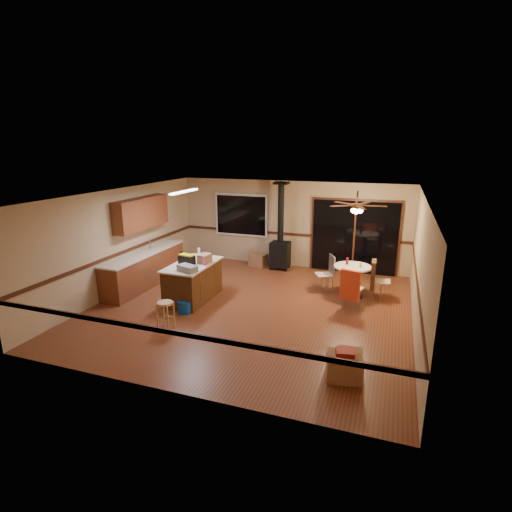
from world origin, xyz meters
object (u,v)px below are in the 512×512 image
at_px(box_corner_a, 344,366).
at_px(bar_stool, 166,315).
at_px(toolbox_black, 187,260).
at_px(box_under_window, 258,260).
at_px(chair_right, 374,275).
at_px(toolbox_grey, 187,268).
at_px(chair_near, 350,285).
at_px(wood_stove, 280,245).
at_px(box_corner_b, 349,360).
at_px(kitchen_island, 193,281).
at_px(dining_table, 352,276).
at_px(blue_bucket, 185,307).
at_px(chair_left, 328,269).

bearing_deg(box_corner_a, bar_stool, 170.38).
height_order(toolbox_black, box_under_window, toolbox_black).
distance_m(chair_right, box_corner_a, 3.79).
relative_size(toolbox_grey, chair_near, 0.64).
xyz_separation_m(chair_near, box_corner_a, (0.25, -2.85, -0.39)).
xyz_separation_m(wood_stove, chair_near, (2.35, -2.45, -0.13)).
bearing_deg(chair_right, box_corner_b, -92.81).
distance_m(toolbox_black, box_corner_b, 4.53).
distance_m(toolbox_grey, bar_stool, 1.26).
relative_size(toolbox_black, chair_near, 0.54).
relative_size(kitchen_island, wood_stove, 0.67).
xyz_separation_m(dining_table, box_corner_b, (0.35, -3.42, -0.36)).
bearing_deg(box_corner_b, chair_near, 96.54).
relative_size(blue_bucket, dining_table, 0.35).
relative_size(dining_table, box_under_window, 1.87).
height_order(wood_stove, box_under_window, wood_stove).
bearing_deg(chair_right, bar_stool, -140.93).
xyz_separation_m(box_under_window, box_corner_a, (3.31, -5.35, 0.02)).
bearing_deg(box_corner_b, wood_stove, 117.85).
bearing_deg(box_under_window, bar_stool, -94.33).
xyz_separation_m(wood_stove, box_corner_a, (2.60, -5.30, -0.52)).
bearing_deg(box_corner_a, chair_left, 103.27).
distance_m(bar_stool, blue_bucket, 0.85).
relative_size(blue_bucket, chair_left, 0.59).
bearing_deg(kitchen_island, chair_left, 28.57).
distance_m(blue_bucket, box_corner_b, 3.91).
distance_m(box_under_window, box_corner_a, 6.29).
xyz_separation_m(toolbox_grey, box_under_window, (0.41, 3.66, -0.77)).
relative_size(chair_right, box_under_window, 1.43).
xyz_separation_m(kitchen_island, toolbox_black, (-0.11, -0.07, 0.55)).
bearing_deg(blue_bucket, wood_stove, 73.96).
height_order(toolbox_grey, box_corner_b, toolbox_grey).
bearing_deg(box_under_window, dining_table, -28.43).
bearing_deg(chair_near, chair_right, 63.45).
bearing_deg(toolbox_black, kitchen_island, 33.52).
height_order(wood_stove, chair_near, wood_stove).
bearing_deg(chair_right, blue_bucket, -149.42).
bearing_deg(chair_right, box_corner_a, -93.19).
height_order(toolbox_grey, chair_right, toolbox_grey).
bearing_deg(toolbox_black, chair_near, 10.09).
bearing_deg(wood_stove, chair_near, -46.28).
xyz_separation_m(chair_near, chair_right, (0.46, 0.92, 0.00)).
distance_m(toolbox_grey, toolbox_black, 0.57).
bearing_deg(wood_stove, kitchen_island, -113.09).
relative_size(kitchen_island, chair_left, 3.09).
distance_m(wood_stove, bar_stool, 4.82).
relative_size(chair_near, box_corner_a, 1.27).
xyz_separation_m(wood_stove, chair_left, (1.68, -1.43, -0.14)).
relative_size(chair_left, box_corner_a, 0.98).
height_order(toolbox_grey, blue_bucket, toolbox_grey).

